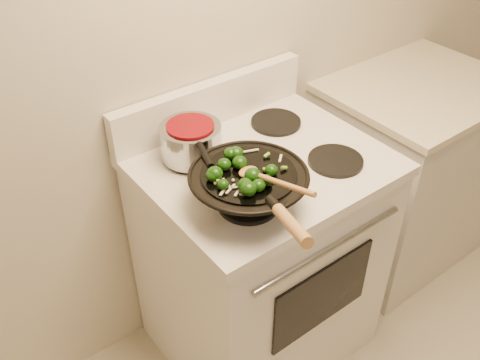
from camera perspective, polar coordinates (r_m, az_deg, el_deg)
stove at (r=2.05m, az=2.12°, el=-8.16°), size 0.78×0.67×1.08m
counter_unit at (r=2.59m, az=17.07°, el=0.77°), size 0.76×0.62×0.91m
wok at (r=1.52m, az=0.96°, el=-0.77°), size 0.35×0.56×0.22m
stirfry at (r=1.47m, az=-0.02°, el=0.79°), size 0.26×0.21×0.04m
wooden_spoon at (r=1.43m, az=2.78°, el=0.22°), size 0.06×0.27×0.08m
saucepan at (r=1.72m, az=-5.22°, el=4.19°), size 0.20×0.31×0.12m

